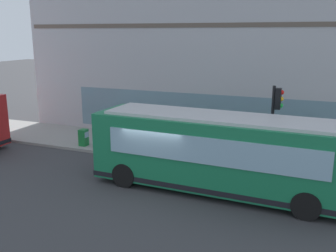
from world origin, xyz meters
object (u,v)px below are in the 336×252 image
object	(u,v)px
pedestrian_near_hydrant	(246,142)
pedestrian_walking_along_curb	(144,129)
city_bus_nearside	(218,153)
traffic_light_near_corner	(276,112)
newspaper_vending_box	(84,137)

from	to	relation	value
pedestrian_near_hydrant	pedestrian_walking_along_curb	bearing A→B (deg)	82.45
pedestrian_walking_along_curb	city_bus_nearside	bearing A→B (deg)	-129.40
city_bus_nearside	pedestrian_near_hydrant	world-z (taller)	city_bus_nearside
traffic_light_near_corner	newspaper_vending_box	distance (m)	10.25
traffic_light_near_corner	pedestrian_near_hydrant	xyz separation A→B (m)	(0.86, 1.36, -1.69)
pedestrian_walking_along_curb	traffic_light_near_corner	bearing A→B (deg)	-102.89
pedestrian_walking_along_curb	newspaper_vending_box	size ratio (longest dim) A/B	1.73
pedestrian_near_hydrant	newspaper_vending_box	distance (m)	8.68
traffic_light_near_corner	newspaper_vending_box	bearing A→B (deg)	88.81
pedestrian_near_hydrant	newspaper_vending_box	world-z (taller)	pedestrian_near_hydrant
newspaper_vending_box	traffic_light_near_corner	bearing A→B (deg)	-91.19
pedestrian_walking_along_curb	newspaper_vending_box	bearing A→B (deg)	115.15
city_bus_nearside	traffic_light_near_corner	distance (m)	3.46
traffic_light_near_corner	newspaper_vending_box	xyz separation A→B (m)	(0.21, 10.01, -2.20)
traffic_light_near_corner	pedestrian_walking_along_curb	bearing A→B (deg)	77.11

